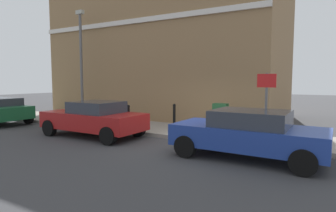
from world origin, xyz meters
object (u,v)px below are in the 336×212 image
bollard_near_cabinet (174,115)px  lamppost (81,60)px  car_blue (248,133)px  car_red (94,118)px  street_sign (266,97)px  bollard_far_kerb (128,116)px  utility_cabinet (220,119)px

bollard_near_cabinet → lamppost: (0.05, 5.68, 2.60)m
car_blue → car_red: 6.05m
car_red → street_sign: (1.49, -6.21, 0.94)m
car_red → bollard_far_kerb: 1.47m
utility_cabinet → bollard_near_cabinet: size_ratio=1.11×
car_red → bollard_near_cabinet: 3.44m
car_blue → bollard_near_cabinet: size_ratio=4.05×
car_red → utility_cabinet: (2.59, -4.28, -0.04)m
bollard_far_kerb → lamppost: (1.46, 4.25, 2.60)m
car_red → bollard_far_kerb: car_red is taller
bollard_far_kerb → bollard_near_cabinet: bearing=-45.2°
utility_cabinet → lamppost: (0.15, 7.82, 2.62)m
street_sign → car_red: bearing=103.5°
bollard_far_kerb → street_sign: 5.59m
car_blue → lamppost: lamppost is taller
utility_cabinet → bollard_far_kerb: bearing=110.2°
bollard_far_kerb → lamppost: 5.19m
car_blue → utility_cabinet: 3.24m
utility_cabinet → street_sign: size_ratio=0.50×
bollard_near_cabinet → lamppost: size_ratio=0.18×
car_red → street_sign: size_ratio=1.84×
bollard_far_kerb → car_blue: bearing=-104.7°
utility_cabinet → car_blue: bearing=-146.9°
car_blue → bollard_near_cabinet: car_blue is taller
bollard_near_cabinet → bollard_far_kerb: bearing=134.8°
bollard_far_kerb → utility_cabinet: bearing=-69.8°
car_red → utility_cabinet: 5.00m
car_blue → bollard_far_kerb: size_ratio=4.05×
car_blue → bollard_near_cabinet: bearing=-34.4°
car_blue → street_sign: bearing=-94.6°
car_red → lamppost: (2.74, 3.54, 2.58)m
bollard_far_kerb → street_sign: street_sign is taller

